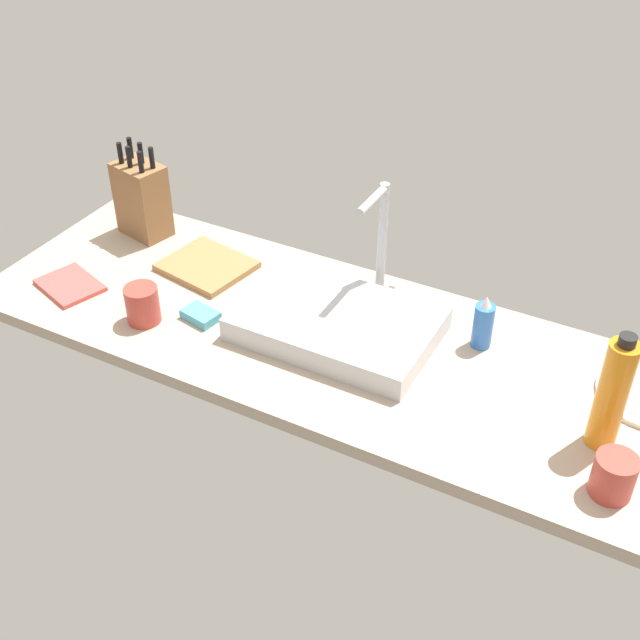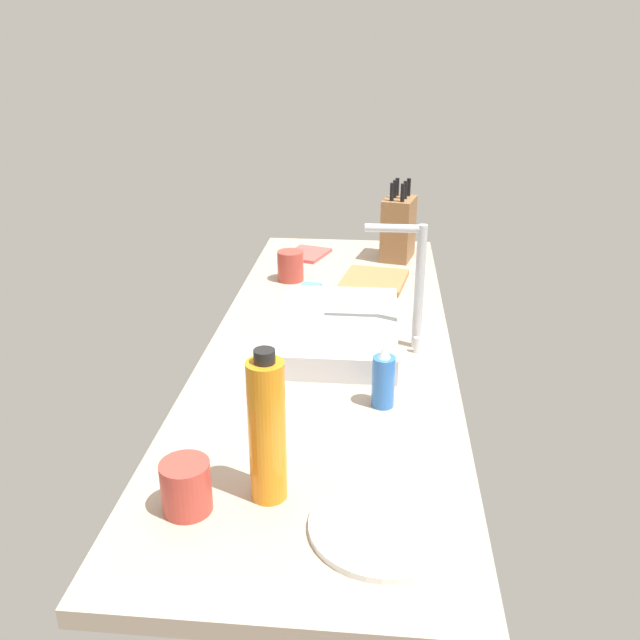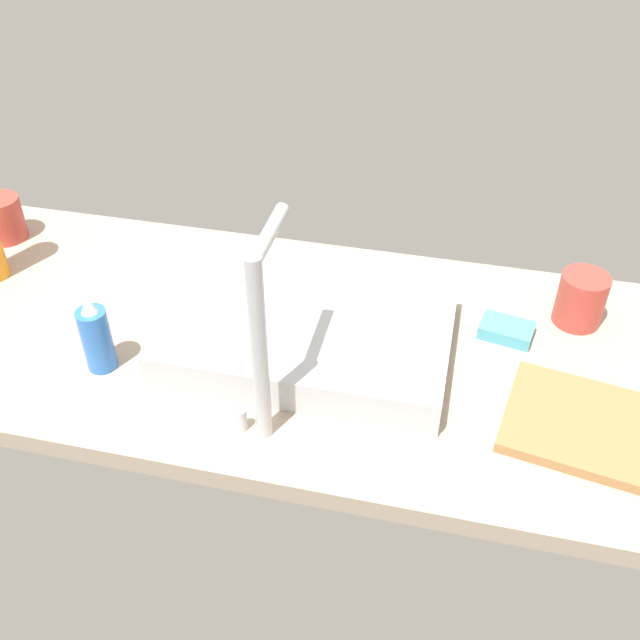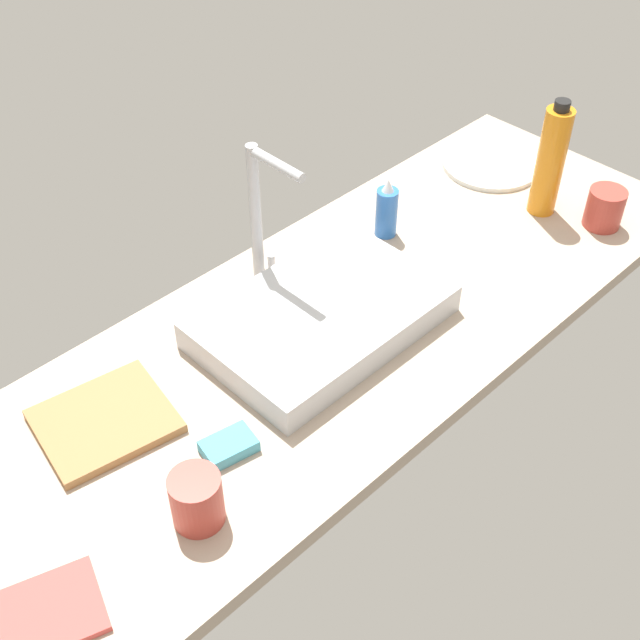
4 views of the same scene
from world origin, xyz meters
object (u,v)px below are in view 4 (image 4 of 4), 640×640
Objects in this scene: ceramic_cup at (197,499)px; dish_sponge at (229,446)px; coffee_mug at (605,208)px; dinner_plate at (491,164)px; cutting_board at (105,421)px; soap_bottle at (387,211)px; dish_towel at (44,615)px; faucet at (261,207)px; sink_basin at (323,316)px; water_bottle at (550,161)px.

dish_sponge is (12.04, 7.04, -3.63)cm from ceramic_cup.
ceramic_cup is at bearing 178.98° from coffee_mug.
ceramic_cup reaches higher than dinner_plate.
cutting_board is 27.10cm from ceramic_cup.
cutting_board is at bearing 89.35° from ceramic_cup.
dinner_plate is at bearing 14.65° from ceramic_cup.
soap_bottle is 0.85× the size of dish_towel.
faucet is at bearing 12.19° from cutting_board.
faucet is (1.59, 19.00, 15.54)cm from sink_basin.
dish_sponge is (-33.17, -10.81, -1.87)cm from sink_basin.
water_bottle is at bearing -8.24° from cutting_board.
dish_towel is at bearing -154.79° from faucet.
dish_towel is at bearing -167.80° from sink_basin.
cutting_board is 36.28cm from dish_towel.
sink_basin is 5.25× the size of dish_sponge.
cutting_board is 2.47× the size of coffee_mug.
sink_basin is at bearing -11.28° from cutting_board.
sink_basin is 45.84cm from cutting_board.
sink_basin reaches higher than cutting_board.
ceramic_cup is at bearing -5.07° from dish_towel.
dinner_plate is at bearing 11.12° from dish_towel.
dinner_plate is 2.67× the size of dish_sponge.
water_bottle reaches higher than dish_sponge.
sink_basin is 5.22× the size of coffee_mug.
dinner_plate is at bearing -5.19° from faucet.
faucet reaches higher than dinner_plate.
ceramic_cup reaches higher than sink_basin.
ceramic_cup is at bearing -158.65° from soap_bottle.
coffee_mug is (141.14, -4.38, 3.93)cm from dish_towel.
dinner_plate is (6.92, 19.54, -12.56)cm from water_bottle.
sink_basin is 1.70× the size of water_bottle.
dish_sponge is (-102.62, 9.07, -3.33)cm from coffee_mug.
dish_sponge is (38.53, 4.69, 0.60)cm from dish_towel.
cutting_board is at bearing 120.69° from dish_sponge.
dish_sponge is at bearing -177.70° from water_bottle.
cutting_board is at bearing 42.40° from dish_towel.
dish_towel is at bearing -168.88° from dinner_plate.
cutting_board is at bearing -177.51° from soap_bottle.
soap_bottle is 1.47× the size of ceramic_cup.
faucet reaches higher than ceramic_cup.
dish_towel is at bearing -164.98° from soap_bottle.
faucet is at bearing 38.22° from ceramic_cup.
ceramic_cup is (-46.80, -36.86, -13.78)cm from faucet.
coffee_mug is at bearing -40.64° from soap_bottle.
dinner_plate is at bearing 70.49° from water_bottle.
water_bottle is at bearing 5.70° from ceramic_cup.
faucet reaches higher than soap_bottle.
water_bottle reaches higher than cutting_board.
soap_bottle is 38.50cm from water_bottle.
faucet is 50.76cm from cutting_board.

